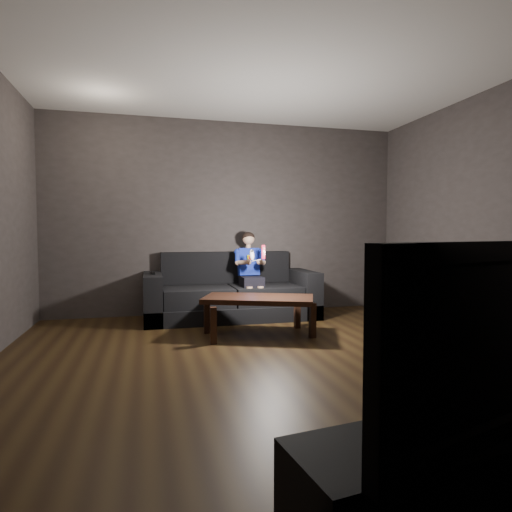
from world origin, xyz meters
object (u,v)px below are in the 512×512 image
object	(u,v)px
child	(250,265)
coffee_table	(259,302)
media_console	(459,491)
sofa	(230,296)

from	to	relation	value
child	coffee_table	bearing A→B (deg)	-98.24
media_console	sofa	bearing A→B (deg)	81.99
sofa	child	xyz separation A→B (m)	(0.26, -0.07, 0.42)
sofa	child	distance (m)	0.49
sofa	media_console	xyz separation A→B (m)	(-0.02, -4.37, -0.06)
child	media_console	distance (m)	4.33
sofa	coffee_table	size ratio (longest dim) A/B	1.70
child	media_console	size ratio (longest dim) A/B	0.80
sofa	child	size ratio (longest dim) A/B	2.23
coffee_table	sofa	bearing A→B (deg)	95.81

